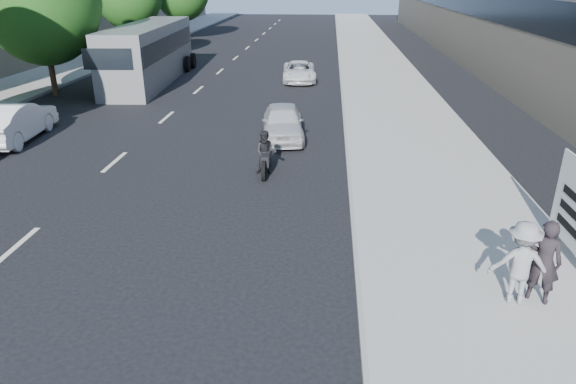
# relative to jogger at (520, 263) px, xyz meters

# --- Properties ---
(ground) EXTENTS (160.00, 160.00, 0.00)m
(ground) POSITION_rel_jogger_xyz_m (-4.37, -0.51, -0.98)
(ground) COLOR black
(ground) RESTS_ON ground
(near_sidewalk) EXTENTS (5.00, 120.00, 0.15)m
(near_sidewalk) POSITION_rel_jogger_xyz_m (-0.37, 19.49, -0.91)
(near_sidewalk) COLOR #9F9C95
(near_sidewalk) RESTS_ON ground
(far_sidewalk) EXTENTS (4.50, 120.00, 0.15)m
(far_sidewalk) POSITION_rel_jogger_xyz_m (-21.12, 19.49, -0.91)
(far_sidewalk) COLOR #9F9C95
(far_sidewalk) RESTS_ON ground
(jogger) EXTENTS (1.13, 0.72, 1.66)m
(jogger) POSITION_rel_jogger_xyz_m (0.00, 0.00, 0.00)
(jogger) COLOR gray
(jogger) RESTS_ON near_sidewalk
(pedestrian_woman) EXTENTS (0.73, 0.65, 1.69)m
(pedestrian_woman) POSITION_rel_jogger_xyz_m (0.45, 0.07, 0.01)
(pedestrian_woman) COLOR black
(pedestrian_woman) RESTS_ON near_sidewalk
(white_sedan_near) EXTENTS (1.95, 4.01, 1.32)m
(white_sedan_near) POSITION_rel_jogger_xyz_m (-5.37, 10.69, -0.32)
(white_sedan_near) COLOR silver
(white_sedan_near) RESTS_ON ground
(white_sedan_mid) EXTENTS (1.99, 4.63, 1.48)m
(white_sedan_mid) POSITION_rel_jogger_xyz_m (-15.61, 9.63, -0.24)
(white_sedan_mid) COLOR white
(white_sedan_mid) RESTS_ON ground
(white_sedan_far) EXTENTS (2.19, 4.25, 1.15)m
(white_sedan_far) POSITION_rel_jogger_xyz_m (-5.43, 22.49, -0.41)
(white_sedan_far) COLOR white
(white_sedan_far) RESTS_ON ground
(motorcycle) EXTENTS (0.71, 2.04, 1.42)m
(motorcycle) POSITION_rel_jogger_xyz_m (-5.56, 6.82, -0.35)
(motorcycle) COLOR black
(motorcycle) RESTS_ON ground
(bus) EXTENTS (3.29, 12.19, 3.30)m
(bus) POSITION_rel_jogger_xyz_m (-14.22, 21.72, 0.65)
(bus) COLOR slate
(bus) RESTS_ON ground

